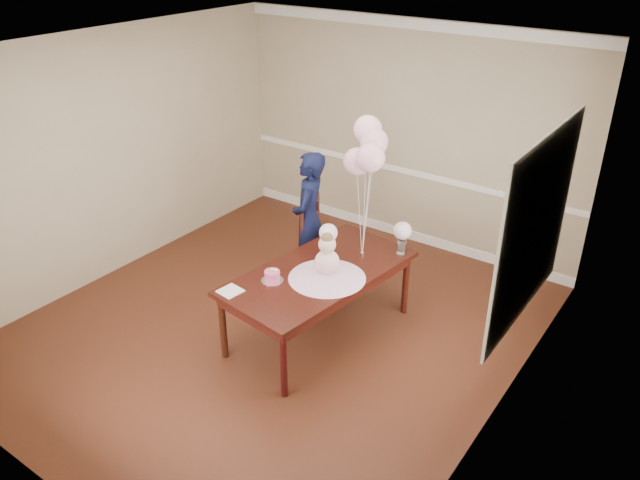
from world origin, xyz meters
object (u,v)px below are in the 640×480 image
(woman, at_px, (309,219))
(birthday_cake, at_px, (272,276))
(dining_table_top, at_px, (319,273))
(dining_chair_seat, at_px, (326,248))

(woman, bearing_deg, birthday_cake, -0.93)
(dining_table_top, xyz_separation_m, birthday_cake, (-0.24, -0.40, 0.08))
(woman, bearing_deg, dining_table_top, 19.84)
(dining_table_top, bearing_deg, birthday_cake, -113.96)
(dining_table_top, bearing_deg, woman, 138.94)
(birthday_cake, relative_size, dining_chair_seat, 0.33)
(dining_chair_seat, bearing_deg, woman, -172.28)
(dining_table_top, height_order, dining_chair_seat, dining_table_top)
(dining_chair_seat, bearing_deg, birthday_cake, -85.98)
(dining_table_top, distance_m, dining_chair_seat, 1.00)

